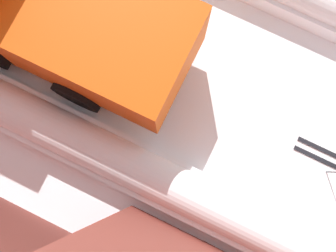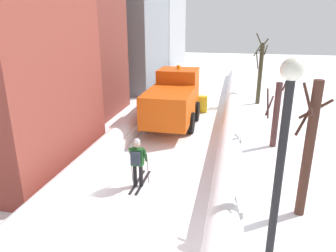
{
  "view_description": "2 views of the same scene",
  "coord_description": "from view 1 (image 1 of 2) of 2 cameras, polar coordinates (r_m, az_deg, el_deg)",
  "views": [
    {
      "loc": [
        -2.63,
        7.27,
        8.96
      ],
      "look_at": [
        -1.53,
        7.8,
        1.02
      ],
      "focal_mm": 43.57,
      "sensor_mm": 36.0,
      "label": 1
    },
    {
      "loc": [
        2.63,
        -5.59,
        5.67
      ],
      "look_at": [
        -0.19,
        7.68,
        1.05
      ],
      "focal_mm": 34.03,
      "sensor_mm": 36.0,
      "label": 2
    }
  ],
  "objects": [
    {
      "name": "ground_plane",
      "position": [
        9.73,
        -7.92,
        12.82
      ],
      "size": [
        80.0,
        80.0,
        0.0
      ],
      "primitive_type": "plane",
      "color": "white"
    },
    {
      "name": "snowbank_left",
      "position": [
        9.0,
        -15.62,
        -0.33
      ],
      "size": [
        1.1,
        36.0,
        0.93
      ],
      "color": "white",
      "rests_on": "ground"
    },
    {
      "name": "plow_truck",
      "position": [
        8.6,
        -17.07,
        15.45
      ],
      "size": [
        3.2,
        5.98,
        3.12
      ],
      "color": "#DB510F",
      "rests_on": "ground"
    }
  ]
}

